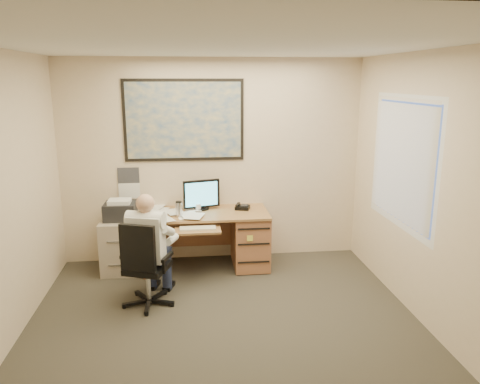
{
  "coord_description": "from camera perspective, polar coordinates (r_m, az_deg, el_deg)",
  "views": [
    {
      "loc": [
        -0.34,
        -3.93,
        2.43
      ],
      "look_at": [
        0.26,
        1.3,
        1.15
      ],
      "focal_mm": 35.0,
      "sensor_mm": 36.0,
      "label": 1
    }
  ],
  "objects": [
    {
      "name": "room_shell",
      "position": [
        4.09,
        -1.61,
        -1.62
      ],
      "size": [
        4.0,
        4.5,
        2.7
      ],
      "color": "#353129",
      "rests_on": "ground"
    },
    {
      "name": "desk",
      "position": [
        6.19,
        -1.11,
        -5.06
      ],
      "size": [
        1.6,
        0.97,
        1.14
      ],
      "color": "#9D7043",
      "rests_on": "ground"
    },
    {
      "name": "world_map",
      "position": [
        6.19,
        -6.84,
        8.66
      ],
      "size": [
        1.56,
        0.03,
        1.06
      ],
      "primitive_type": "cube",
      "color": "#1E4C93",
      "rests_on": "room_shell"
    },
    {
      "name": "wall_calendar",
      "position": [
        6.37,
        -13.39,
        1.05
      ],
      "size": [
        0.28,
        0.01,
        0.42
      ],
      "primitive_type": "cube",
      "color": "white",
      "rests_on": "room_shell"
    },
    {
      "name": "window_blinds",
      "position": [
        5.34,
        19.18,
        3.43
      ],
      "size": [
        0.06,
        1.4,
        1.3
      ],
      "primitive_type": null,
      "color": "beige",
      "rests_on": "room_shell"
    },
    {
      "name": "filing_cabinet",
      "position": [
        6.24,
        -14.17,
        -5.68
      ],
      "size": [
        0.51,
        0.6,
        0.95
      ],
      "rotation": [
        0.0,
        0.0,
        -0.04
      ],
      "color": "#A89987",
      "rests_on": "ground"
    },
    {
      "name": "office_chair",
      "position": [
        5.26,
        -11.01,
        -10.64
      ],
      "size": [
        0.75,
        0.75,
        0.98
      ],
      "rotation": [
        0.0,
        0.0,
        -0.35
      ],
      "color": "black",
      "rests_on": "ground"
    },
    {
      "name": "person",
      "position": [
        5.21,
        -11.29,
        -6.93
      ],
      "size": [
        0.7,
        0.86,
        1.24
      ],
      "primitive_type": null,
      "rotation": [
        0.0,
        0.0,
        -0.28
      ],
      "color": "white",
      "rests_on": "office_chair"
    }
  ]
}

